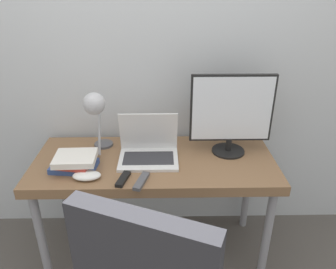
# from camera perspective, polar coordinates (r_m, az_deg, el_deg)

# --- Properties ---
(wall_back) EXTENTS (8.00, 0.05, 2.60)m
(wall_back) POSITION_cam_1_polar(r_m,az_deg,el_deg) (2.13, -2.50, 14.16)
(wall_back) COLOR silver
(wall_back) RESTS_ON ground_plane
(desk) EXTENTS (1.45, 0.61, 0.74)m
(desk) POSITION_cam_1_polar(r_m,az_deg,el_deg) (2.02, -2.36, -6.05)
(desk) COLOR brown
(desk) RESTS_ON ground_plane
(laptop) EXTENTS (0.35, 0.26, 0.27)m
(laptop) POSITION_cam_1_polar(r_m,az_deg,el_deg) (1.97, -3.42, -2.70)
(laptop) COLOR silver
(laptop) RESTS_ON desk
(monitor) EXTENTS (0.49, 0.20, 0.50)m
(monitor) POSITION_cam_1_polar(r_m,az_deg,el_deg) (1.99, 10.99, 3.74)
(monitor) COLOR black
(monitor) RESTS_ON desk
(desk_lamp) EXTENTS (0.13, 0.28, 0.41)m
(desk_lamp) POSITION_cam_1_polar(r_m,az_deg,el_deg) (1.93, -12.53, 4.36)
(desk_lamp) COLOR #4C4C51
(desk_lamp) RESTS_ON desk
(book_stack) EXTENTS (0.27, 0.20, 0.09)m
(book_stack) POSITION_cam_1_polar(r_m,az_deg,el_deg) (1.94, -15.91, -4.65)
(book_stack) COLOR #334C8C
(book_stack) RESTS_ON desk
(tv_remote) EXTENTS (0.09, 0.17, 0.02)m
(tv_remote) POSITION_cam_1_polar(r_m,az_deg,el_deg) (1.77, -4.65, -8.10)
(tv_remote) COLOR #4C4C51
(tv_remote) RESTS_ON desk
(media_remote) EXTENTS (0.07, 0.15, 0.02)m
(media_remote) POSITION_cam_1_polar(r_m,az_deg,el_deg) (1.80, -7.83, -7.70)
(media_remote) COLOR black
(media_remote) RESTS_ON desk
(game_controller) EXTENTS (0.15, 0.09, 0.04)m
(game_controller) POSITION_cam_1_polar(r_m,az_deg,el_deg) (1.85, -13.97, -6.95)
(game_controller) COLOR white
(game_controller) RESTS_ON desk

